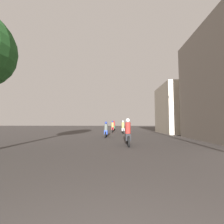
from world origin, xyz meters
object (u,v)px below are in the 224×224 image
motorcycle_blue (106,131)px  motorcycle_white (123,128)px  motorcycle_black (128,134)px  motorcycle_green (114,126)px  building_right_far (177,109)px  motorcycle_red (113,128)px

motorcycle_blue → motorcycle_white: (1.72, 4.55, 0.05)m
motorcycle_black → motorcycle_blue: (-1.68, 4.81, -0.05)m
motorcycle_green → building_right_far: bearing=-45.9°
motorcycle_black → motorcycle_green: bearing=95.3°
motorcycle_green → building_right_far: building_right_far is taller
building_right_far → motorcycle_green: bearing=143.4°
motorcycle_black → motorcycle_red: 12.05m
motorcycle_blue → building_right_far: (8.71, 5.74, 2.47)m
motorcycle_black → motorcycle_white: (0.04, 9.36, -0.00)m
motorcycle_black → motorcycle_blue: size_ratio=1.03×
motorcycle_red → motorcycle_blue: bearing=-88.1°
motorcycle_black → building_right_far: bearing=57.4°
motorcycle_red → motorcycle_black: bearing=-78.9°
motorcycle_green → motorcycle_blue: bearing=-101.4°
motorcycle_white → building_right_far: 7.49m
motorcycle_black → building_right_far: size_ratio=0.31×
motorcycle_red → motorcycle_white: bearing=-57.9°
motorcycle_blue → building_right_far: building_right_far is taller
motorcycle_white → motorcycle_red: (-1.35, 2.62, -0.01)m
motorcycle_blue → motorcycle_red: size_ratio=0.85×
motorcycle_black → motorcycle_white: 9.36m
motorcycle_black → motorcycle_green: 16.73m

